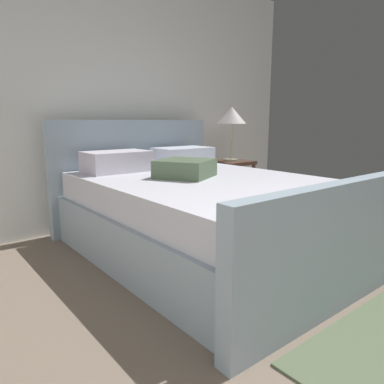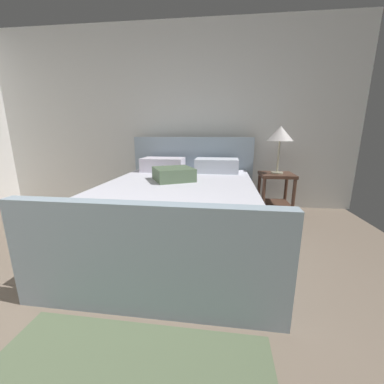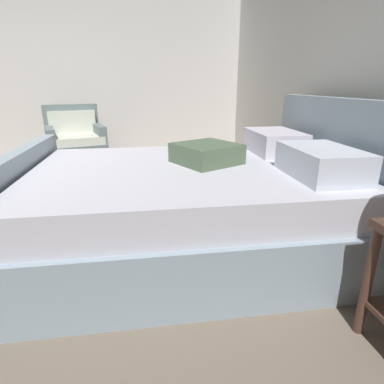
# 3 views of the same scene
# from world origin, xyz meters

# --- Properties ---
(wall_back) EXTENTS (5.57, 0.12, 2.67)m
(wall_back) POSITION_xyz_m (0.00, 3.46, 1.34)
(wall_back) COLOR silver
(wall_back) RESTS_ON ground
(bed) EXTENTS (1.79, 2.37, 1.07)m
(bed) POSITION_xyz_m (0.38, 2.13, 0.34)
(bed) COLOR #96AAB9
(bed) RESTS_ON ground
(nightstand_right) EXTENTS (0.44, 0.44, 0.60)m
(nightstand_right) POSITION_xyz_m (1.57, 2.98, 0.40)
(nightstand_right) COLOR #4E3226
(nightstand_right) RESTS_ON ground
(table_lamp_right) EXTENTS (0.34, 0.34, 0.62)m
(table_lamp_right) POSITION_xyz_m (1.57, 2.98, 1.11)
(table_lamp_right) COLOR #B7B293
(table_lamp_right) RESTS_ON nightstand_right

